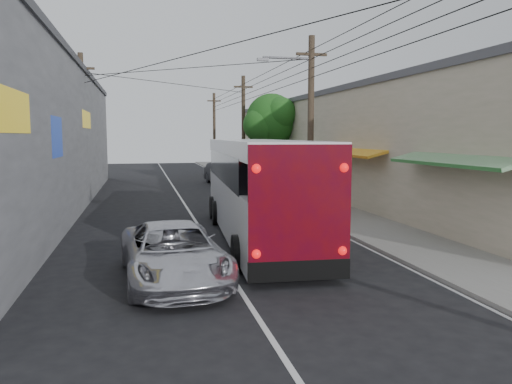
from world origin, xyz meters
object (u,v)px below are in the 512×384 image
Objects in this scene: parked_car_far at (223,173)px; pedestrian_near at (296,187)px; coach_bus at (257,188)px; pedestrian_far at (337,200)px; jeepney at (173,253)px; parked_car_mid at (243,179)px; parked_suv at (271,189)px.

pedestrian_near is (1.60, -13.18, 0.24)m from parked_car_far.
pedestrian_far is (4.17, 2.77, -0.93)m from coach_bus.
jeepney is at bearing 74.46° from pedestrian_near.
parked_car_mid is (6.08, 21.22, -0.06)m from jeepney.
parked_car_far is at bearing 73.90° from jeepney.
parked_suv is at bearing -45.04° from pedestrian_near.
coach_bus reaches higher than parked_car_mid.
coach_bus is 2.46× the size of parked_car_far.
jeepney is at bearing -109.52° from parked_suv.
jeepney reaches higher than parked_car_mid.
jeepney is at bearing 59.02° from pedestrian_far.
coach_bus is 8.06× the size of pedestrian_far.
parked_suv is at bearing -62.11° from pedestrian_far.
pedestrian_far reaches higher than parked_suv.
pedestrian_far is at bearing 37.31° from coach_bus.
coach_bus is at bearing -102.77° from parked_car_mid.
pedestrian_far is (0.56, -4.13, -0.18)m from pedestrian_near.
parked_suv is 1.10× the size of parked_car_far.
jeepney is 3.42× the size of pedestrian_far.
pedestrian_far reaches higher than parked_car_mid.
coach_bus reaches higher than pedestrian_near.
parked_car_mid is at bearing -70.72° from pedestrian_far.
parked_car_mid is at bearing -70.26° from pedestrian_near.
parked_car_far reaches higher than parked_car_mid.
pedestrian_far is at bearing -87.39° from parked_car_mid.
pedestrian_near reaches higher than jeepney.
parked_suv is at bearing 75.78° from coach_bus.
parked_car_far is (-0.80, 3.65, 0.16)m from parked_car_mid.
parked_suv is (2.72, 8.42, -1.01)m from coach_bus.
jeepney is at bearing -120.67° from coach_bus.
parked_car_mid is at bearing 84.02° from coach_bus.
parked_car_far is 17.44m from pedestrian_far.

